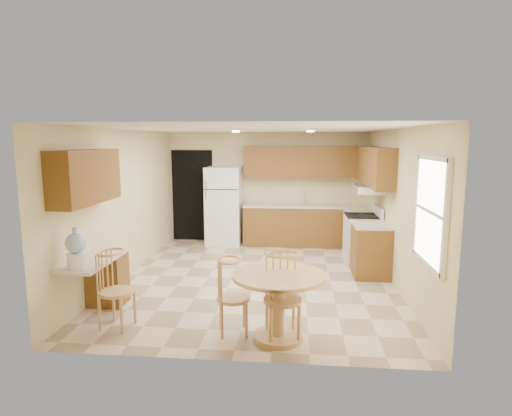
# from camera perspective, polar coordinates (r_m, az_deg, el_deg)

# --- Properties ---
(floor) EXTENTS (5.50, 5.50, 0.00)m
(floor) POSITION_cam_1_polar(r_m,az_deg,el_deg) (7.34, 0.03, -9.40)
(floor) COLOR beige
(floor) RESTS_ON ground
(ceiling) EXTENTS (4.50, 5.50, 0.02)m
(ceiling) POSITION_cam_1_polar(r_m,az_deg,el_deg) (6.97, 0.03, 10.50)
(ceiling) COLOR white
(ceiling) RESTS_ON wall_back
(wall_back) EXTENTS (4.50, 0.02, 2.50)m
(wall_back) POSITION_cam_1_polar(r_m,az_deg,el_deg) (9.77, 1.56, 2.72)
(wall_back) COLOR beige
(wall_back) RESTS_ON floor
(wall_front) EXTENTS (4.50, 0.02, 2.50)m
(wall_front) POSITION_cam_1_polar(r_m,az_deg,el_deg) (4.37, -3.39, -5.15)
(wall_front) COLOR beige
(wall_front) RESTS_ON floor
(wall_left) EXTENTS (0.02, 5.50, 2.50)m
(wall_left) POSITION_cam_1_polar(r_m,az_deg,el_deg) (7.60, -17.11, 0.52)
(wall_left) COLOR beige
(wall_left) RESTS_ON floor
(wall_right) EXTENTS (0.02, 5.50, 2.50)m
(wall_right) POSITION_cam_1_polar(r_m,az_deg,el_deg) (7.20, 18.16, 0.02)
(wall_right) COLOR beige
(wall_right) RESTS_ON floor
(doorway) EXTENTS (0.90, 0.02, 2.10)m
(doorway) POSITION_cam_1_polar(r_m,az_deg,el_deg) (10.05, -8.46, 1.65)
(doorway) COLOR black
(doorway) RESTS_ON floor
(base_cab_back) EXTENTS (2.75, 0.60, 0.87)m
(base_cab_back) POSITION_cam_1_polar(r_m,az_deg,el_deg) (9.58, 6.65, -2.40)
(base_cab_back) COLOR brown
(base_cab_back) RESTS_ON floor
(counter_back) EXTENTS (2.75, 0.63, 0.04)m
(counter_back) POSITION_cam_1_polar(r_m,az_deg,el_deg) (9.50, 6.70, 0.29)
(counter_back) COLOR beige
(counter_back) RESTS_ON base_cab_back
(base_cab_right_a) EXTENTS (0.60, 0.59, 0.87)m
(base_cab_right_a) POSITION_cam_1_polar(r_m,az_deg,el_deg) (9.08, 13.53, -3.21)
(base_cab_right_a) COLOR brown
(base_cab_right_a) RESTS_ON floor
(counter_right_a) EXTENTS (0.63, 0.59, 0.04)m
(counter_right_a) POSITION_cam_1_polar(r_m,az_deg,el_deg) (9.00, 13.63, -0.38)
(counter_right_a) COLOR beige
(counter_right_a) RESTS_ON base_cab_right_a
(base_cab_right_b) EXTENTS (0.60, 0.80, 0.87)m
(base_cab_right_b) POSITION_cam_1_polar(r_m,az_deg,el_deg) (7.68, 15.03, -5.50)
(base_cab_right_b) COLOR brown
(base_cab_right_b) RESTS_ON floor
(counter_right_b) EXTENTS (0.63, 0.80, 0.04)m
(counter_right_b) POSITION_cam_1_polar(r_m,az_deg,el_deg) (7.59, 15.17, -2.17)
(counter_right_b) COLOR beige
(counter_right_b) RESTS_ON base_cab_right_b
(upper_cab_back) EXTENTS (2.75, 0.33, 0.70)m
(upper_cab_back) POSITION_cam_1_polar(r_m,az_deg,el_deg) (9.54, 6.79, 6.13)
(upper_cab_back) COLOR brown
(upper_cab_back) RESTS_ON wall_back
(upper_cab_right) EXTENTS (0.33, 2.42, 0.70)m
(upper_cab_right) POSITION_cam_1_polar(r_m,az_deg,el_deg) (8.28, 15.43, 5.44)
(upper_cab_right) COLOR brown
(upper_cab_right) RESTS_ON wall_right
(upper_cab_left) EXTENTS (0.33, 1.40, 0.70)m
(upper_cab_left) POSITION_cam_1_polar(r_m,az_deg,el_deg) (6.02, -21.73, 3.91)
(upper_cab_left) COLOR brown
(upper_cab_left) RESTS_ON wall_left
(sink) EXTENTS (0.78, 0.44, 0.01)m
(sink) POSITION_cam_1_polar(r_m,az_deg,el_deg) (9.49, 6.55, 0.43)
(sink) COLOR silver
(sink) RESTS_ON counter_back
(range_hood) EXTENTS (0.50, 0.76, 0.14)m
(range_hood) POSITION_cam_1_polar(r_m,az_deg,el_deg) (8.28, 14.76, 2.48)
(range_hood) COLOR silver
(range_hood) RESTS_ON upper_cab_right
(desk_pedestal) EXTENTS (0.48, 0.42, 0.72)m
(desk_pedestal) POSITION_cam_1_polar(r_m,az_deg,el_deg) (6.52, -19.16, -9.00)
(desk_pedestal) COLOR brown
(desk_pedestal) RESTS_ON floor
(desk_top) EXTENTS (0.50, 1.20, 0.04)m
(desk_top) POSITION_cam_1_polar(r_m,az_deg,el_deg) (6.08, -20.84, -6.55)
(desk_top) COLOR beige
(desk_top) RESTS_ON desk_pedestal
(window) EXTENTS (0.06, 1.12, 1.30)m
(window) POSITION_cam_1_polar(r_m,az_deg,el_deg) (5.39, 22.32, -0.41)
(window) COLOR white
(window) RESTS_ON wall_right
(can_light_a) EXTENTS (0.14, 0.14, 0.02)m
(can_light_a) POSITION_cam_1_polar(r_m,az_deg,el_deg) (8.22, -2.69, 10.16)
(can_light_a) COLOR white
(can_light_a) RESTS_ON ceiling
(can_light_b) EXTENTS (0.14, 0.14, 0.02)m
(can_light_b) POSITION_cam_1_polar(r_m,az_deg,el_deg) (8.14, 7.27, 10.11)
(can_light_b) COLOR white
(can_light_b) RESTS_ON ceiling
(refrigerator) EXTENTS (0.77, 0.75, 1.74)m
(refrigerator) POSITION_cam_1_polar(r_m,az_deg,el_deg) (9.59, -4.27, 0.29)
(refrigerator) COLOR white
(refrigerator) RESTS_ON floor
(stove) EXTENTS (0.65, 0.76, 1.09)m
(stove) POSITION_cam_1_polar(r_m,az_deg,el_deg) (8.42, 14.00, -3.95)
(stove) COLOR white
(stove) RESTS_ON floor
(dining_table) EXTENTS (1.08, 1.08, 0.80)m
(dining_table) POSITION_cam_1_polar(r_m,az_deg,el_deg) (5.07, 3.01, -11.73)
(dining_table) COLOR tan
(dining_table) RESTS_ON floor
(chair_table_a) EXTENTS (0.41, 0.53, 0.92)m
(chair_table_a) POSITION_cam_1_polar(r_m,az_deg,el_deg) (5.14, -3.22, -11.01)
(chair_table_a) COLOR tan
(chair_table_a) RESTS_ON floor
(chair_table_b) EXTENTS (0.45, 0.47, 1.02)m
(chair_table_b) POSITION_cam_1_polar(r_m,az_deg,el_deg) (4.94, 3.56, -11.08)
(chair_table_b) COLOR tan
(chair_table_b) RESTS_ON floor
(chair_desk) EXTENTS (0.43, 0.55, 0.96)m
(chair_desk) POSITION_cam_1_polar(r_m,az_deg,el_deg) (5.56, -18.55, -9.63)
(chair_desk) COLOR tan
(chair_desk) RESTS_ON floor
(water_crock) EXTENTS (0.25, 0.25, 0.51)m
(water_crock) POSITION_cam_1_polar(r_m,az_deg,el_deg) (5.66, -22.85, -5.17)
(water_crock) COLOR white
(water_crock) RESTS_ON desk_top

